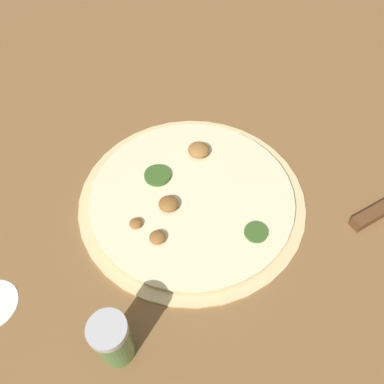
# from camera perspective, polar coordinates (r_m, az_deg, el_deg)

# --- Properties ---
(ground_plane) EXTENTS (3.00, 3.00, 0.00)m
(ground_plane) POSITION_cam_1_polar(r_m,az_deg,el_deg) (0.64, 0.00, -1.07)
(ground_plane) COLOR brown
(pizza) EXTENTS (0.38, 0.38, 0.03)m
(pizza) POSITION_cam_1_polar(r_m,az_deg,el_deg) (0.63, -0.05, -0.64)
(pizza) COLOR beige
(pizza) RESTS_ON ground_plane
(spice_jar) EXTENTS (0.05, 0.05, 0.09)m
(spice_jar) POSITION_cam_1_polar(r_m,az_deg,el_deg) (0.50, -11.97, -21.16)
(spice_jar) COLOR #4C7F42
(spice_jar) RESTS_ON ground_plane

